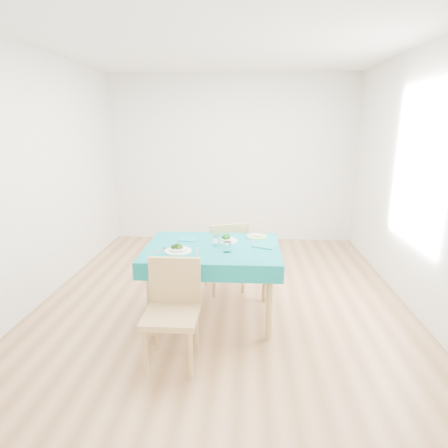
# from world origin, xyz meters

# --- Properties ---
(room_shell) EXTENTS (4.02, 4.52, 2.73)m
(room_shell) POSITION_xyz_m (0.00, 0.00, 1.35)
(room_shell) COLOR brown
(room_shell) RESTS_ON ground
(table) EXTENTS (1.29, 0.98, 0.76)m
(table) POSITION_xyz_m (-0.08, -0.51, 0.38)
(table) COLOR #0A696D
(table) RESTS_ON ground
(chair_near) EXTENTS (0.43, 0.47, 1.08)m
(chair_near) POSITION_xyz_m (-0.35, -1.29, 0.54)
(chair_near) COLOR #A9844F
(chair_near) RESTS_ON ground
(chair_far) EXTENTS (0.57, 0.60, 1.08)m
(chair_far) POSITION_xyz_m (-0.01, 0.18, 0.54)
(chair_far) COLOR #A9844F
(chair_far) RESTS_ON ground
(bowl_near) EXTENTS (0.25, 0.25, 0.08)m
(bowl_near) POSITION_xyz_m (-0.39, -0.68, 0.80)
(bowl_near) COLOR white
(bowl_near) RESTS_ON table
(bowl_far) EXTENTS (0.23, 0.23, 0.07)m
(bowl_far) POSITION_xyz_m (0.04, -0.34, 0.79)
(bowl_far) COLOR white
(bowl_far) RESTS_ON table
(fork_near) EXTENTS (0.09, 0.20, 0.00)m
(fork_near) POSITION_xyz_m (-0.57, -0.68, 0.76)
(fork_near) COLOR silver
(fork_near) RESTS_ON table
(knife_near) EXTENTS (0.03, 0.22, 0.00)m
(knife_near) POSITION_xyz_m (-0.22, -0.67, 0.76)
(knife_near) COLOR silver
(knife_near) RESTS_ON table
(fork_far) EXTENTS (0.06, 0.19, 0.00)m
(fork_far) POSITION_xyz_m (0.01, -0.33, 0.76)
(fork_far) COLOR silver
(fork_far) RESTS_ON table
(knife_far) EXTENTS (0.03, 0.22, 0.00)m
(knife_far) POSITION_xyz_m (0.32, -0.43, 0.76)
(knife_far) COLOR silver
(knife_far) RESTS_ON table
(napkin_near) EXTENTS (0.20, 0.15, 0.01)m
(napkin_near) POSITION_xyz_m (-0.35, -0.32, 0.76)
(napkin_near) COLOR #0E7679
(napkin_near) RESTS_ON table
(napkin_far) EXTENTS (0.25, 0.22, 0.01)m
(napkin_far) POSITION_xyz_m (0.42, -0.48, 0.76)
(napkin_far) COLOR #0E7679
(napkin_far) RESTS_ON table
(tumbler_center) EXTENTS (0.08, 0.08, 0.10)m
(tumbler_center) POSITION_xyz_m (-0.04, -0.50, 0.81)
(tumbler_center) COLOR white
(tumbler_center) RESTS_ON table
(tumbler_side) EXTENTS (0.07, 0.07, 0.10)m
(tumbler_side) POSITION_xyz_m (0.07, -0.66, 0.81)
(tumbler_side) COLOR white
(tumbler_side) RESTS_ON table
(side_plate) EXTENTS (0.22, 0.22, 0.01)m
(side_plate) POSITION_xyz_m (0.36, -0.16, 0.76)
(side_plate) COLOR #A8D769
(side_plate) RESTS_ON table
(bread_slice) EXTENTS (0.10, 0.10, 0.01)m
(bread_slice) POSITION_xyz_m (0.36, -0.16, 0.78)
(bread_slice) COLOR beige
(bread_slice) RESTS_ON side_plate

